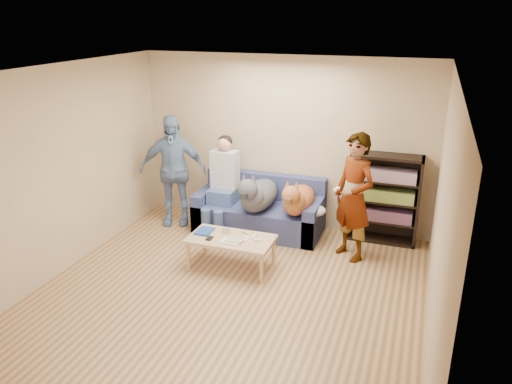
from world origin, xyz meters
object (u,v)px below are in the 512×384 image
at_px(person_standing_left, 173,170).
at_px(dog_gray, 257,195).
at_px(sofa, 260,212).
at_px(person_seated, 223,181).
at_px(person_standing_right, 354,197).
at_px(notebook_blue, 205,231).
at_px(coffee_table, 231,241).
at_px(camera_silver, 226,231).
at_px(bookshelf, 384,196).
at_px(dog_tan, 298,199).

distance_m(person_standing_left, dog_gray, 1.42).
height_order(sofa, person_seated, person_seated).
distance_m(person_standing_left, sofa, 1.49).
bearing_deg(person_standing_left, sofa, -10.83).
xyz_separation_m(person_standing_right, notebook_blue, (-1.83, -0.76, -0.44)).
bearing_deg(person_standing_left, dog_gray, -21.61).
distance_m(person_seated, dog_gray, 0.62).
distance_m(person_standing_left, coffee_table, 1.83).
distance_m(notebook_blue, sofa, 1.28).
bearing_deg(notebook_blue, dog_gray, 66.98).
bearing_deg(person_standing_right, coffee_table, -113.03).
distance_m(camera_silver, coffee_table, 0.18).
height_order(person_standing_right, camera_silver, person_standing_right).
distance_m(person_standing_left, person_seated, 0.81).
bearing_deg(dog_gray, person_standing_right, -7.80).
height_order(camera_silver, person_seated, person_seated).
relative_size(person_standing_left, bookshelf, 1.34).
distance_m(person_seated, dog_tan, 1.20).
height_order(person_standing_left, dog_tan, person_standing_left).
distance_m(person_standing_left, dog_tan, 2.01).
xyz_separation_m(person_standing_left, bookshelf, (3.16, 0.43, -0.19)).
bearing_deg(camera_silver, bookshelf, 36.25).
height_order(person_standing_right, coffee_table, person_standing_right).
bearing_deg(notebook_blue, dog_tan, 45.64).
height_order(notebook_blue, person_seated, person_seated).
relative_size(person_standing_left, sofa, 0.92).
bearing_deg(bookshelf, camera_silver, -143.75).
height_order(person_standing_left, coffee_table, person_standing_left).
relative_size(notebook_blue, dog_gray, 0.20).
distance_m(coffee_table, bookshelf, 2.33).
height_order(person_standing_right, bookshelf, person_standing_right).
bearing_deg(bookshelf, sofa, -172.60).
distance_m(camera_silver, sofa, 1.16).
relative_size(person_standing_right, person_standing_left, 1.00).
height_order(person_seated, bookshelf, person_seated).
bearing_deg(camera_silver, person_standing_left, 143.13).
height_order(person_standing_right, person_seated, person_standing_right).
distance_m(notebook_blue, dog_tan, 1.45).
relative_size(notebook_blue, camera_silver, 2.36).
bearing_deg(camera_silver, dog_gray, 81.85).
relative_size(person_standing_right, bookshelf, 1.33).
xyz_separation_m(notebook_blue, dog_tan, (1.00, 1.02, 0.21)).
bearing_deg(bookshelf, person_standing_left, -172.33).
height_order(person_seated, dog_tan, person_seated).
distance_m(person_standing_right, sofa, 1.64).
bearing_deg(camera_silver, person_standing_right, 24.13).
distance_m(dog_tan, bookshelf, 1.24).
bearing_deg(person_standing_right, camera_silver, -118.57).
relative_size(dog_gray, coffee_table, 1.16).
relative_size(person_standing_right, dog_tan, 1.48).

